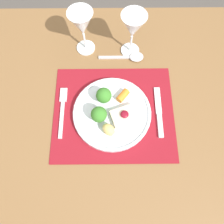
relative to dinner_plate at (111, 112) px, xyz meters
name	(u,v)px	position (x,y,z in m)	size (l,w,h in m)	color
ground_plane	(113,154)	(0.01, 0.01, -0.80)	(8.00, 8.00, 0.00)	#4C4742
dining_table	(113,123)	(0.01, 0.01, -0.13)	(1.21, 0.93, 0.78)	brown
placemat	(114,113)	(0.01, 0.01, -0.02)	(0.40, 0.34, 0.00)	maroon
dinner_plate	(111,112)	(0.00, 0.00, 0.00)	(0.26, 0.26, 0.08)	silver
fork	(63,108)	(-0.17, 0.02, -0.01)	(0.02, 0.18, 0.01)	silver
knife	(159,115)	(0.16, -0.01, -0.01)	(0.02, 0.18, 0.01)	silver
spoon	(132,57)	(0.08, 0.23, -0.01)	(0.17, 0.04, 0.02)	silver
wine_glass_near	(133,28)	(0.07, 0.26, 0.10)	(0.08, 0.08, 0.18)	white
wine_glass_far	(82,25)	(-0.10, 0.27, 0.10)	(0.08, 0.08, 0.17)	white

